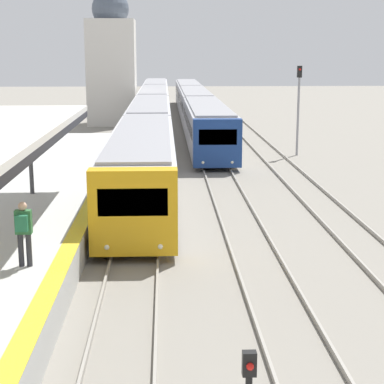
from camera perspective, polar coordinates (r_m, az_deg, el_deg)
person_on_platform at (r=16.47m, az=-14.75°, el=-3.17°), size 0.40×0.40×1.66m
train_near at (r=51.76m, az=-3.55°, el=7.19°), size 2.67×66.29×2.99m
train_far at (r=58.39m, az=0.27°, el=7.77°), size 2.60×49.64×2.95m
signal_mast_far at (r=40.06m, az=9.45°, el=8.06°), size 0.28×0.29×5.46m
distant_domed_building at (r=57.46m, az=-7.15°, el=11.40°), size 4.14×4.14×11.51m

